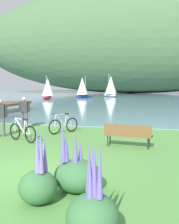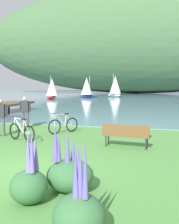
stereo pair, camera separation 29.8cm
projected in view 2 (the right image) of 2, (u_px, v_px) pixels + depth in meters
ground_plane at (18, 171)px, 7.51m from camera, size 200.00×200.00×0.00m
bay_water at (141, 96)px, 53.83m from camera, size 180.00×80.00×0.04m
distant_hillside at (137, 39)px, 69.30m from camera, size 83.96×28.00×27.28m
park_bench_near_camera at (126, 134)px, 10.30m from camera, size 1.85×0.70×0.88m
bicycle_leaning_near_bench at (63, 125)px, 13.40m from camera, size 1.04×1.50×1.01m
bicycle_beside_path at (22, 132)px, 11.51m from camera, size 1.61×0.84×1.01m
person_at_shoreline at (25, 110)px, 14.89m from camera, size 0.60×0.29×1.71m
person_on_the_grass at (1, 115)px, 12.54m from camera, size 0.59×0.31×1.71m
echium_bush_closest_to_camera at (70, 174)px, 6.10m from camera, size 1.05×1.05×1.58m
echium_bush_beside_closest at (79, 212)px, 4.21m from camera, size 0.83×0.83×1.59m
echium_bush_mid_cluster at (29, 182)px, 5.47m from camera, size 0.77×0.77×1.55m
sailboat_nearest_to_shore at (115, 86)px, 50.37m from camera, size 3.41×3.36×4.24m
sailboat_mid_bay at (52, 88)px, 43.28m from camera, size 1.87×3.13×3.67m
sailboat_toward_hillside at (87, 87)px, 47.48m from camera, size 3.24×2.76×3.82m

